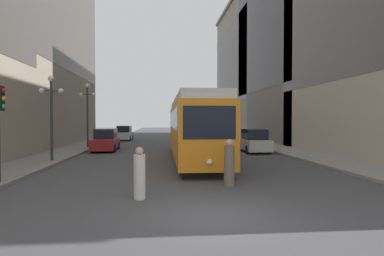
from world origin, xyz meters
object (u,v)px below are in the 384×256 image
at_px(parked_car_right_far, 254,141).
at_px(pedestrian_crossing_far, 229,164).
at_px(parked_car_left_mid, 106,140).
at_px(pedestrian_crossing_near, 140,175).
at_px(streetcar, 193,127).
at_px(lamp_post_left_near, 51,104).
at_px(lamp_post_left_far, 87,105).
at_px(parked_car_left_near, 124,134).
at_px(transit_bus, 207,126).

bearing_deg(parked_car_right_far, pedestrian_crossing_far, 70.98).
xyz_separation_m(parked_car_left_mid, pedestrian_crossing_near, (3.84, -16.83, -0.06)).
relative_size(streetcar, lamp_post_left_near, 3.01).
bearing_deg(pedestrian_crossing_near, lamp_post_left_far, 35.31).
bearing_deg(lamp_post_left_near, parked_car_left_near, 84.87).
bearing_deg(transit_bus, parked_car_left_mid, -141.14).
xyz_separation_m(parked_car_left_near, pedestrian_crossing_far, (7.15, -28.76, 0.00)).
xyz_separation_m(parked_car_left_near, lamp_post_left_near, (-1.90, -21.17, 2.65)).
bearing_deg(parked_car_left_mid, streetcar, -46.26).
distance_m(transit_bus, parked_car_left_near, 11.47).
bearing_deg(transit_bus, parked_car_right_far, -76.52).
height_order(streetcar, transit_bus, streetcar).
height_order(streetcar, parked_car_right_far, streetcar).
relative_size(streetcar, parked_car_left_near, 3.55).
distance_m(streetcar, lamp_post_left_far, 12.16).
relative_size(pedestrian_crossing_far, lamp_post_left_near, 0.36).
bearing_deg(lamp_post_left_near, transit_bus, 52.55).
bearing_deg(lamp_post_left_near, pedestrian_crossing_far, -39.98).
xyz_separation_m(parked_car_left_near, parked_car_left_mid, (-0.00, -13.66, 0.00)).
bearing_deg(streetcar, pedestrian_crossing_near, -104.59).
relative_size(streetcar, transit_bus, 1.22).
bearing_deg(pedestrian_crossing_far, transit_bus, -133.52).
distance_m(parked_car_left_near, parked_car_left_mid, 13.66).
bearing_deg(lamp_post_left_far, streetcar, -44.89).
xyz_separation_m(lamp_post_left_near, lamp_post_left_far, (0.00, 9.40, 0.35)).
relative_size(parked_car_left_mid, pedestrian_crossing_far, 2.78).
xyz_separation_m(streetcar, pedestrian_crossing_near, (-2.79, -10.22, -1.32)).
bearing_deg(transit_bus, parked_car_left_near, 148.61).
distance_m(transit_bus, pedestrian_crossing_near, 25.12).
relative_size(transit_bus, lamp_post_left_near, 2.46).
xyz_separation_m(pedestrian_crossing_far, lamp_post_left_near, (-9.05, 7.59, 2.64)).
relative_size(transit_bus, pedestrian_crossing_far, 6.82).
relative_size(streetcar, parked_car_left_mid, 3.01).
distance_m(parked_car_left_mid, lamp_post_left_near, 8.19).
height_order(parked_car_left_mid, parked_car_right_far, same).
distance_m(streetcar, pedestrian_crossing_near, 10.67).
bearing_deg(pedestrian_crossing_near, parked_car_right_far, -11.12).
distance_m(transit_bus, lamp_post_left_near, 19.08).
relative_size(parked_car_right_far, lamp_post_left_far, 0.78).
bearing_deg(pedestrian_crossing_far, parked_car_right_far, -147.90).
bearing_deg(parked_car_right_far, parked_car_left_mid, -9.88).
bearing_deg(streetcar, parked_car_left_mid, 135.74).
bearing_deg(pedestrian_crossing_far, pedestrian_crossing_near, -9.67).
distance_m(lamp_post_left_near, lamp_post_left_far, 9.40).
relative_size(transit_bus, parked_car_left_mid, 2.46).
bearing_deg(parked_car_right_far, lamp_post_left_far, -15.67).
relative_size(transit_bus, parked_car_left_near, 2.90).
height_order(parked_car_right_far, lamp_post_left_far, lamp_post_left_far).
distance_m(pedestrian_crossing_near, pedestrian_crossing_far, 3.73).
height_order(parked_car_left_near, parked_car_left_mid, same).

